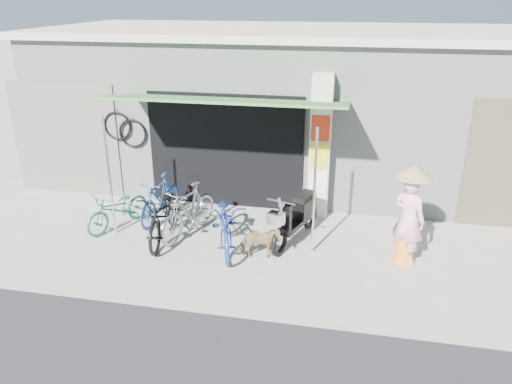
% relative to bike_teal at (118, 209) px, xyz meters
% --- Properties ---
extents(ground, '(80.00, 80.00, 0.00)m').
position_rel_bike_teal_xyz_m(ground, '(3.03, -1.00, -0.40)').
color(ground, '#AFAA9E').
rests_on(ground, ground).
extents(bicycle_shop, '(12.30, 5.30, 3.66)m').
position_rel_bike_teal_xyz_m(bicycle_shop, '(3.02, 4.09, 1.43)').
color(bicycle_shop, '#A5AAA2').
rests_on(bicycle_shop, ground).
extents(shop_pillar, '(0.42, 0.44, 3.00)m').
position_rel_bike_teal_xyz_m(shop_pillar, '(3.88, 1.45, 1.09)').
color(shop_pillar, beige).
rests_on(shop_pillar, ground).
extents(awning, '(4.60, 1.88, 2.72)m').
position_rel_bike_teal_xyz_m(awning, '(2.12, 0.63, 2.11)').
color(awning, '#366A30').
rests_on(awning, ground).
extents(neighbour_left, '(2.60, 0.06, 2.60)m').
position_rel_bike_teal_xyz_m(neighbour_left, '(-1.97, 1.59, 0.90)').
color(neighbour_left, '#6B665B').
rests_on(neighbour_left, ground).
extents(bike_teal, '(1.10, 1.62, 0.81)m').
position_rel_bike_teal_xyz_m(bike_teal, '(0.00, 0.00, 0.00)').
color(bike_teal, '#19735E').
rests_on(bike_teal, ground).
extents(bike_blue, '(0.66, 1.64, 0.96)m').
position_rel_bike_teal_xyz_m(bike_blue, '(0.69, 0.51, 0.08)').
color(bike_blue, '#224D9C').
rests_on(bike_blue, ground).
extents(bike_black, '(0.90, 2.01, 1.02)m').
position_rel_bike_teal_xyz_m(bike_black, '(1.09, -0.27, 0.11)').
color(bike_black, black).
rests_on(bike_black, ground).
extents(bike_silver, '(0.98, 1.80, 1.04)m').
position_rel_bike_teal_xyz_m(bike_silver, '(1.50, -0.04, 0.12)').
color(bike_silver, '#9B9CA0').
rests_on(bike_silver, ground).
extents(bike_navy, '(1.24, 2.06, 1.02)m').
position_rel_bike_teal_xyz_m(bike_navy, '(2.33, -0.39, 0.11)').
color(bike_navy, navy).
rests_on(bike_navy, ground).
extents(street_dog, '(0.77, 0.48, 0.61)m').
position_rel_bike_teal_xyz_m(street_dog, '(3.04, -0.67, -0.10)').
color(street_dog, tan).
rests_on(street_dog, ground).
extents(moped, '(0.80, 1.83, 1.07)m').
position_rel_bike_teal_xyz_m(moped, '(3.59, 0.17, 0.08)').
color(moped, black).
rests_on(moped, ground).
extents(nun, '(0.71, 0.67, 1.81)m').
position_rel_bike_teal_xyz_m(nun, '(5.56, -0.29, 0.49)').
color(nun, '#F5A5C3').
rests_on(nun, ground).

